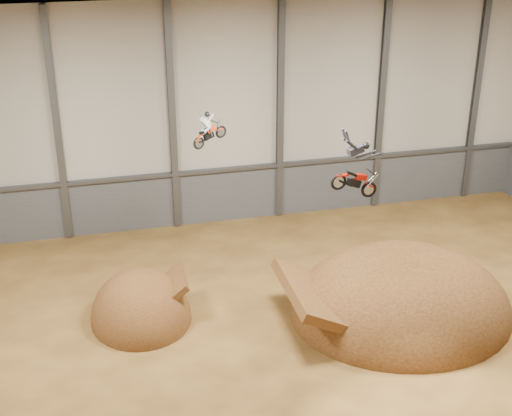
{
  "coord_description": "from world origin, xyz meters",
  "views": [
    {
      "loc": [
        -8.28,
        -25.97,
        19.78
      ],
      "look_at": [
        -0.87,
        4.0,
        5.73
      ],
      "focal_mm": 50.0,
      "sensor_mm": 36.0,
      "label": 1
    }
  ],
  "objects": [
    {
      "name": "steel_column_4",
      "position": [
        10.0,
        14.8,
        7.0
      ],
      "size": [
        0.4,
        0.36,
        13.9
      ],
      "primitive_type": "cube",
      "color": "#47494F",
      "rests_on": "ground"
    },
    {
      "name": "steel_column_5",
      "position": [
        16.67,
        14.8,
        7.0
      ],
      "size": [
        0.4,
        0.36,
        13.9
      ],
      "primitive_type": "cube",
      "color": "#47494F",
      "rests_on": "ground"
    },
    {
      "name": "back_wall",
      "position": [
        0.0,
        15.0,
        7.0
      ],
      "size": [
        40.0,
        0.1,
        14.0
      ],
      "primitive_type": "cube",
      "color": "#BDB6A7",
      "rests_on": "ground"
    },
    {
      "name": "steel_column_1",
      "position": [
        -10.0,
        14.8,
        7.0
      ],
      "size": [
        0.4,
        0.36,
        13.9
      ],
      "primitive_type": "cube",
      "color": "#47494F",
      "rests_on": "ground"
    },
    {
      "name": "steel_column_3",
      "position": [
        3.33,
        14.8,
        7.0
      ],
      "size": [
        0.4,
        0.36,
        13.9
      ],
      "primitive_type": "cube",
      "color": "#47494F",
      "rests_on": "ground"
    },
    {
      "name": "lower_band_back",
      "position": [
        0.0,
        14.9,
        1.75
      ],
      "size": [
        39.8,
        0.18,
        3.5
      ],
      "primitive_type": "cube",
      "color": "#4E5055",
      "rests_on": "ground"
    },
    {
      "name": "fmx_rider_b",
      "position": [
        3.1,
        2.0,
        8.3
      ],
      "size": [
        4.05,
        1.28,
        3.71
      ],
      "primitive_type": null,
      "rotation": [
        0.0,
        0.36,
        0.09
      ],
      "color": "#B50E03"
    },
    {
      "name": "takeoff_ramp",
      "position": [
        -6.61,
        4.64,
        0.0
      ],
      "size": [
        4.99,
        5.76,
        4.99
      ],
      "primitive_type": "ellipsoid",
      "color": "#402410",
      "rests_on": "ground"
    },
    {
      "name": "steel_column_2",
      "position": [
        -3.33,
        14.8,
        7.0
      ],
      "size": [
        0.4,
        0.36,
        13.9
      ],
      "primitive_type": "cube",
      "color": "#47494F",
      "rests_on": "ground"
    },
    {
      "name": "steel_rail",
      "position": [
        0.0,
        14.75,
        3.55
      ],
      "size": [
        39.8,
        0.35,
        0.2
      ],
      "primitive_type": "cube",
      "color": "#47494F",
      "rests_on": "lower_band_back"
    },
    {
      "name": "ceiling",
      "position": [
        0.0,
        0.0,
        14.0
      ],
      "size": [
        40.0,
        40.0,
        0.0
      ],
      "primitive_type": "plane",
      "color": "black",
      "rests_on": "back_wall"
    },
    {
      "name": "floor",
      "position": [
        0.0,
        0.0,
        0.0
      ],
      "size": [
        40.0,
        40.0,
        0.0
      ],
      "primitive_type": "plane",
      "color": "#543616",
      "rests_on": "ground"
    },
    {
      "name": "fmx_rider_a",
      "position": [
        -2.49,
        6.53,
        9.16
      ],
      "size": [
        2.41,
        1.62,
        2.17
      ],
      "primitive_type": null,
      "rotation": [
        0.0,
        -0.23,
        0.42
      ],
      "color": "#C0360E"
    },
    {
      "name": "landing_ramp",
      "position": [
        6.16,
        2.02,
        0.0
      ],
      "size": [
        11.27,
        9.97,
        6.5
      ],
      "primitive_type": "ellipsoid",
      "color": "#402410",
      "rests_on": "ground"
    }
  ]
}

